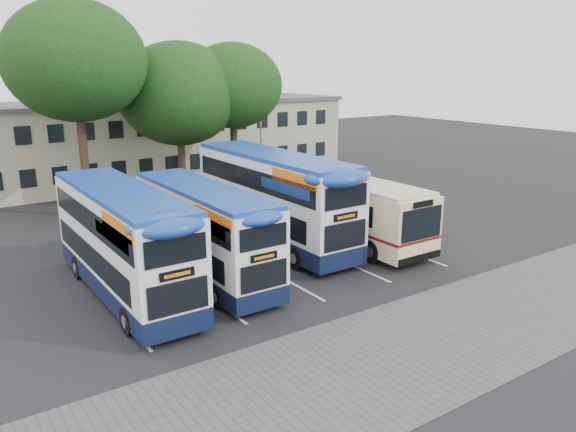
% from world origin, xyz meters
% --- Properties ---
extents(ground, '(120.00, 120.00, 0.00)m').
position_xyz_m(ground, '(0.00, 0.00, 0.00)').
color(ground, black).
rests_on(ground, ground).
extents(paving_strip, '(40.00, 6.00, 0.01)m').
position_xyz_m(paving_strip, '(-2.00, -5.00, 0.01)').
color(paving_strip, '#595654').
rests_on(paving_strip, ground).
extents(bay_lines, '(14.12, 11.00, 0.01)m').
position_xyz_m(bay_lines, '(-3.75, 5.00, 0.01)').
color(bay_lines, silver).
rests_on(bay_lines, ground).
extents(depot_building, '(32.40, 8.40, 6.20)m').
position_xyz_m(depot_building, '(0.00, 26.99, 3.15)').
color(depot_building, '#A6A286').
rests_on(depot_building, ground).
extents(lamp_post, '(0.25, 1.05, 9.06)m').
position_xyz_m(lamp_post, '(6.00, 19.97, 5.08)').
color(lamp_post, gray).
rests_on(lamp_post, ground).
extents(tree_left, '(8.03, 8.03, 12.50)m').
position_xyz_m(tree_left, '(-7.72, 17.50, 9.06)').
color(tree_left, black).
rests_on(tree_left, ground).
extents(tree_mid, '(7.87, 7.87, 10.40)m').
position_xyz_m(tree_mid, '(-1.13, 18.51, 7.04)').
color(tree_mid, black).
rests_on(tree_mid, ground).
extents(tree_right, '(6.71, 6.71, 10.37)m').
position_xyz_m(tree_right, '(2.51, 17.85, 7.50)').
color(tree_right, black).
rests_on(tree_right, ground).
extents(bus_dd_left, '(2.50, 10.32, 4.30)m').
position_xyz_m(bus_dd_left, '(-9.83, 4.51, 2.37)').
color(bus_dd_left, '#0E1736').
rests_on(bus_dd_left, ground).
extents(bus_dd_mid, '(2.32, 9.56, 3.98)m').
position_xyz_m(bus_dd_mid, '(-6.42, 4.46, 2.19)').
color(bus_dd_mid, '#0E1736').
rests_on(bus_dd_mid, ground).
extents(bus_dd_right, '(2.70, 11.15, 4.65)m').
position_xyz_m(bus_dd_right, '(-1.43, 6.75, 2.56)').
color(bus_dd_right, '#0E1736').
rests_on(bus_dd_right, ground).
extents(bus_single, '(2.81, 11.04, 3.30)m').
position_xyz_m(bus_single, '(1.99, 5.62, 1.87)').
color(bus_single, '#FFE2AA').
rests_on(bus_single, ground).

